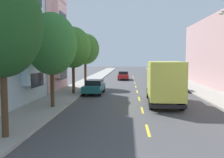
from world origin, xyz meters
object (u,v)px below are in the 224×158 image
object	(u,v)px
parked_sedan_forest	(160,76)
parked_hatchback_charcoal	(167,79)
delivery_box_truck	(164,80)
parked_suv_champagne	(155,72)
street_tree_second	(52,44)
street_tree_farthest	(85,49)
parked_hatchback_black	(176,84)
moving_red_sedan	(123,75)
parked_sedan_teal	(94,87)
street_tree_third	(73,48)
street_tree_nearest	(2,25)

from	to	relation	value
parked_sedan_forest	parked_hatchback_charcoal	xyz separation A→B (m)	(0.23, -6.62, 0.01)
delivery_box_truck	parked_suv_champagne	bearing A→B (deg)	85.16
street_tree_second	street_tree_farthest	bearing A→B (deg)	90.00
delivery_box_truck	parked_sedan_forest	xyz separation A→B (m)	(2.44, 22.22, -1.15)
parked_hatchback_black	parked_suv_champagne	xyz separation A→B (m)	(0.09, 22.57, 0.23)
street_tree_farthest	parked_hatchback_charcoal	size ratio (longest dim) A/B	1.65
street_tree_farthest	moving_red_sedan	xyz separation A→B (m)	(4.60, 11.52, -4.06)
parked_sedan_forest	moving_red_sedan	world-z (taller)	same
delivery_box_truck	parked_hatchback_charcoal	world-z (taller)	delivery_box_truck
parked_hatchback_black	delivery_box_truck	bearing A→B (deg)	-106.28
street_tree_second	moving_red_sedan	xyz separation A→B (m)	(4.60, 25.59, -3.87)
delivery_box_truck	moving_red_sedan	world-z (taller)	delivery_box_truck
street_tree_farthest	parked_hatchback_black	size ratio (longest dim) A/B	1.65
parked_sedan_forest	parked_sedan_teal	distance (m)	18.81
street_tree_farthest	delivery_box_truck	distance (m)	14.66
parked_sedan_teal	parked_hatchback_charcoal	bearing A→B (deg)	48.52
parked_suv_champagne	street_tree_third	bearing A→B (deg)	-112.21
delivery_box_truck	parked_sedan_forest	size ratio (longest dim) A/B	1.61
street_tree_nearest	parked_suv_champagne	distance (m)	42.23
street_tree_farthest	delivery_box_truck	xyz separation A→B (m)	(8.19, -11.80, -2.91)
street_tree_nearest	street_tree_second	distance (m)	7.04
street_tree_nearest	parked_sedan_forest	xyz separation A→B (m)	(10.64, 31.52, -4.28)
street_tree_nearest	street_tree_third	size ratio (longest dim) A/B	1.09
street_tree_farthest	parked_hatchback_charcoal	xyz separation A→B (m)	(10.86, 3.80, -4.05)
parked_hatchback_black	street_tree_nearest	bearing A→B (deg)	-120.78
delivery_box_truck	moving_red_sedan	bearing A→B (deg)	98.75
street_tree_nearest	parked_sedan_forest	world-z (taller)	street_tree_nearest
delivery_box_truck	parked_sedan_teal	world-z (taller)	delivery_box_truck
street_tree_second	street_tree_nearest	bearing A→B (deg)	-90.00
parked_sedan_teal	street_tree_farthest	bearing A→B (deg)	107.38
parked_sedan_forest	parked_hatchback_charcoal	distance (m)	6.62
parked_hatchback_black	parked_sedan_teal	size ratio (longest dim) A/B	0.89
street_tree_third	street_tree_farthest	world-z (taller)	street_tree_farthest
moving_red_sedan	delivery_box_truck	bearing A→B (deg)	-81.25
street_tree_second	moving_red_sedan	world-z (taller)	street_tree_second
street_tree_second	moving_red_sedan	distance (m)	26.28
street_tree_second	parked_hatchback_charcoal	world-z (taller)	street_tree_second
parked_hatchback_charcoal	moving_red_sedan	size ratio (longest dim) A/B	0.89
street_tree_nearest	parked_hatchback_black	distance (m)	21.43
parked_sedan_forest	parked_hatchback_charcoal	world-z (taller)	parked_hatchback_charcoal
parked_hatchback_charcoal	delivery_box_truck	bearing A→B (deg)	-99.72
delivery_box_truck	parked_sedan_teal	xyz separation A→B (m)	(-6.23, 5.53, -1.15)
street_tree_third	street_tree_farthest	size ratio (longest dim) A/B	0.99
street_tree_farthest	parked_sedan_teal	world-z (taller)	street_tree_farthest
street_tree_third	street_tree_second	bearing A→B (deg)	-90.00
parked_sedan_forest	street_tree_third	bearing A→B (deg)	-121.36
parked_sedan_teal	street_tree_third	bearing A→B (deg)	-158.72
parked_hatchback_black	parked_suv_champagne	distance (m)	22.57
street_tree_third	street_tree_farthest	bearing A→B (deg)	90.00
street_tree_third	parked_sedan_teal	size ratio (longest dim) A/B	1.44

